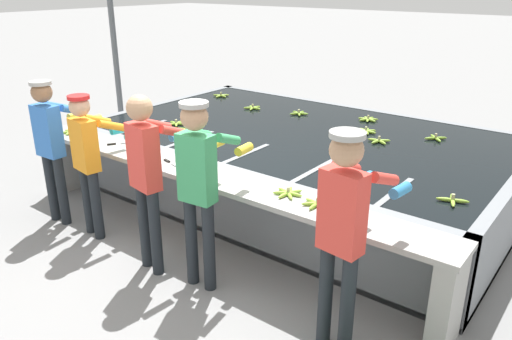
{
  "coord_description": "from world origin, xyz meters",
  "views": [
    {
      "loc": [
        3.32,
        -3.16,
        2.7
      ],
      "look_at": [
        0.0,
        1.14,
        0.6
      ],
      "focal_mm": 35.0,
      "sensor_mm": 36.0,
      "label": 1
    }
  ],
  "objects_px": {
    "banana_bunch_floating_1": "(436,138)",
    "banana_bunch_ledge_2": "(288,193)",
    "banana_bunch_floating_7": "(366,131)",
    "banana_bunch_floating_8": "(379,141)",
    "worker_4": "(344,223)",
    "banana_bunch_floating_9": "(299,113)",
    "worker_3": "(199,177)",
    "banana_bunch_floating_2": "(253,108)",
    "worker_1": "(89,153)",
    "banana_bunch_floating_6": "(187,130)",
    "banana_bunch_floating_4": "(221,95)",
    "knife_0": "(170,162)",
    "banana_bunch_ledge_1": "(73,132)",
    "banana_bunch_floating_3": "(453,200)",
    "banana_bunch_floating_5": "(368,119)",
    "knife_1": "(118,143)",
    "worker_0": "(52,139)",
    "support_post_left": "(115,52)",
    "worker_2": "(148,168)",
    "banana_bunch_ledge_0": "(317,204)",
    "banana_bunch_floating_0": "(176,123)"
  },
  "relations": [
    {
      "from": "banana_bunch_floating_2",
      "to": "banana_bunch_floating_3",
      "type": "height_order",
      "value": "same"
    },
    {
      "from": "banana_bunch_floating_6",
      "to": "support_post_left",
      "type": "relative_size",
      "value": 0.09
    },
    {
      "from": "banana_bunch_floating_0",
      "to": "banana_bunch_ledge_0",
      "type": "bearing_deg",
      "value": -20.18
    },
    {
      "from": "worker_0",
      "to": "banana_bunch_floating_1",
      "type": "xyz_separation_m",
      "value": [
        3.26,
        3.12,
        -0.14
      ]
    },
    {
      "from": "knife_1",
      "to": "banana_bunch_floating_1",
      "type": "bearing_deg",
      "value": 40.59
    },
    {
      "from": "banana_bunch_floating_5",
      "to": "banana_bunch_floating_6",
      "type": "bearing_deg",
      "value": -130.76
    },
    {
      "from": "banana_bunch_floating_4",
      "to": "banana_bunch_floating_5",
      "type": "distance_m",
      "value": 2.6
    },
    {
      "from": "banana_bunch_floating_1",
      "to": "banana_bunch_floating_9",
      "type": "xyz_separation_m",
      "value": [
        -1.98,
        -0.02,
        -0.0
      ]
    },
    {
      "from": "banana_bunch_floating_4",
      "to": "banana_bunch_floating_8",
      "type": "height_order",
      "value": "same"
    },
    {
      "from": "banana_bunch_floating_9",
      "to": "knife_0",
      "type": "distance_m",
      "value": 2.55
    },
    {
      "from": "banana_bunch_floating_0",
      "to": "worker_4",
      "type": "bearing_deg",
      "value": -25.15
    },
    {
      "from": "worker_4",
      "to": "banana_bunch_ledge_2",
      "type": "height_order",
      "value": "worker_4"
    },
    {
      "from": "banana_bunch_floating_4",
      "to": "knife_1",
      "type": "bearing_deg",
      "value": -74.8
    },
    {
      "from": "worker_1",
      "to": "banana_bunch_floating_6",
      "type": "xyz_separation_m",
      "value": [
        -0.02,
        1.47,
        -0.08
      ]
    },
    {
      "from": "worker_0",
      "to": "banana_bunch_floating_2",
      "type": "distance_m",
      "value": 3.0
    },
    {
      "from": "banana_bunch_floating_7",
      "to": "banana_bunch_ledge_2",
      "type": "relative_size",
      "value": 1.0
    },
    {
      "from": "worker_0",
      "to": "banana_bunch_floating_5",
      "type": "bearing_deg",
      "value": 56.9
    },
    {
      "from": "banana_bunch_floating_3",
      "to": "worker_3",
      "type": "bearing_deg",
      "value": -142.91
    },
    {
      "from": "banana_bunch_floating_7",
      "to": "banana_bunch_floating_5",
      "type": "bearing_deg",
      "value": 113.24
    },
    {
      "from": "banana_bunch_floating_7",
      "to": "banana_bunch_floating_8",
      "type": "relative_size",
      "value": 1.02
    },
    {
      "from": "banana_bunch_floating_0",
      "to": "banana_bunch_floating_4",
      "type": "relative_size",
      "value": 0.99
    },
    {
      "from": "banana_bunch_floating_6",
      "to": "banana_bunch_floating_1",
      "type": "bearing_deg",
      "value": 30.91
    },
    {
      "from": "worker_4",
      "to": "banana_bunch_floating_9",
      "type": "relative_size",
      "value": 6.33
    },
    {
      "from": "worker_4",
      "to": "banana_bunch_floating_6",
      "type": "relative_size",
      "value": 6.24
    },
    {
      "from": "banana_bunch_floating_6",
      "to": "banana_bunch_floating_8",
      "type": "relative_size",
      "value": 1.02
    },
    {
      "from": "banana_bunch_floating_1",
      "to": "banana_bunch_ledge_2",
      "type": "xyz_separation_m",
      "value": [
        -0.48,
        -2.48,
        0.0
      ]
    },
    {
      "from": "banana_bunch_floating_0",
      "to": "banana_bunch_ledge_2",
      "type": "bearing_deg",
      "value": -21.91
    },
    {
      "from": "banana_bunch_floating_2",
      "to": "banana_bunch_floating_0",
      "type": "bearing_deg",
      "value": -101.97
    },
    {
      "from": "worker_1",
      "to": "banana_bunch_floating_6",
      "type": "bearing_deg",
      "value": 90.81
    },
    {
      "from": "banana_bunch_floating_3",
      "to": "banana_bunch_floating_5",
      "type": "distance_m",
      "value": 2.69
    },
    {
      "from": "banana_bunch_ledge_0",
      "to": "knife_1",
      "type": "height_order",
      "value": "banana_bunch_ledge_0"
    },
    {
      "from": "banana_bunch_floating_1",
      "to": "banana_bunch_ledge_1",
      "type": "distance_m",
      "value": 4.53
    },
    {
      "from": "banana_bunch_floating_6",
      "to": "banana_bunch_floating_8",
      "type": "height_order",
      "value": "same"
    },
    {
      "from": "worker_3",
      "to": "banana_bunch_floating_1",
      "type": "bearing_deg",
      "value": 71.43
    },
    {
      "from": "banana_bunch_floating_4",
      "to": "banana_bunch_floating_7",
      "type": "bearing_deg",
      "value": -8.41
    },
    {
      "from": "worker_2",
      "to": "banana_bunch_floating_6",
      "type": "relative_size",
      "value": 6.21
    },
    {
      "from": "knife_1",
      "to": "support_post_left",
      "type": "xyz_separation_m",
      "value": [
        -1.94,
        1.54,
        0.73
      ]
    },
    {
      "from": "worker_2",
      "to": "banana_bunch_floating_7",
      "type": "bearing_deg",
      "value": 74.77
    },
    {
      "from": "worker_1",
      "to": "support_post_left",
      "type": "relative_size",
      "value": 0.5
    },
    {
      "from": "banana_bunch_ledge_2",
      "to": "banana_bunch_floating_4",
      "type": "bearing_deg",
      "value": 139.91
    },
    {
      "from": "banana_bunch_floating_2",
      "to": "support_post_left",
      "type": "height_order",
      "value": "support_post_left"
    },
    {
      "from": "banana_bunch_floating_2",
      "to": "banana_bunch_floating_7",
      "type": "bearing_deg",
      "value": -2.39
    },
    {
      "from": "banana_bunch_floating_0",
      "to": "knife_1",
      "type": "distance_m",
      "value": 1.02
    },
    {
      "from": "banana_bunch_floating_5",
      "to": "banana_bunch_floating_8",
      "type": "height_order",
      "value": "same"
    },
    {
      "from": "worker_1",
      "to": "knife_1",
      "type": "distance_m",
      "value": 0.64
    },
    {
      "from": "banana_bunch_floating_4",
      "to": "banana_bunch_floating_8",
      "type": "bearing_deg",
      "value": -12.45
    },
    {
      "from": "banana_bunch_floating_0",
      "to": "banana_bunch_floating_1",
      "type": "relative_size",
      "value": 1.2
    },
    {
      "from": "banana_bunch_floating_9",
      "to": "banana_bunch_floating_8",
      "type": "bearing_deg",
      "value": -18.9
    },
    {
      "from": "worker_2",
      "to": "banana_bunch_floating_8",
      "type": "relative_size",
      "value": 6.33
    },
    {
      "from": "banana_bunch_floating_8",
      "to": "banana_bunch_ledge_1",
      "type": "distance_m",
      "value": 3.82
    }
  ]
}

